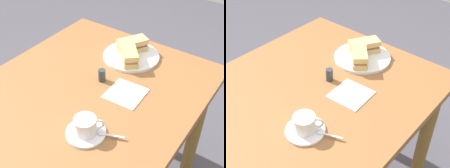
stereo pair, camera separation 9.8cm
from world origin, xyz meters
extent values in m
cube|color=brown|center=(0.00, 0.00, 0.74)|extent=(1.01, 0.89, 0.03)
cylinder|color=olive|center=(-0.43, -0.37, 0.36)|extent=(0.07, 0.07, 0.72)
cylinder|color=olive|center=(-0.43, 0.37, 0.36)|extent=(0.07, 0.07, 0.72)
cylinder|color=white|center=(-0.31, 0.02, 0.76)|extent=(0.27, 0.27, 0.01)
cube|color=#DBB974|center=(-0.35, 0.00, 0.78)|extent=(0.16, 0.14, 0.03)
cube|color=brown|center=(-0.35, 0.00, 0.80)|extent=(0.15, 0.12, 0.01)
cube|color=#E2B36D|center=(-0.35, 0.00, 0.82)|extent=(0.16, 0.14, 0.03)
cube|color=tan|center=(-0.26, 0.03, 0.78)|extent=(0.15, 0.15, 0.03)
cube|color=#AD664B|center=(-0.26, 0.03, 0.80)|extent=(0.14, 0.13, 0.01)
cube|color=tan|center=(-0.26, 0.03, 0.82)|extent=(0.15, 0.15, 0.03)
cylinder|color=white|center=(0.20, 0.15, 0.76)|extent=(0.15, 0.15, 0.01)
cylinder|color=white|center=(0.20, 0.15, 0.80)|extent=(0.08, 0.08, 0.06)
cylinder|color=#A08557|center=(0.20, 0.15, 0.83)|extent=(0.07, 0.07, 0.01)
torus|color=white|center=(0.17, 0.18, 0.80)|extent=(0.04, 0.04, 0.04)
cube|color=silver|center=(0.16, 0.24, 0.77)|extent=(0.04, 0.07, 0.00)
ellipsoid|color=silver|center=(0.18, 0.20, 0.77)|extent=(0.03, 0.03, 0.01)
cube|color=white|center=(-0.06, 0.14, 0.76)|extent=(0.16, 0.16, 0.00)
cylinder|color=#33383D|center=(-0.08, 0.01, 0.78)|extent=(0.03, 0.03, 0.06)
camera|label=1|loc=(0.74, 0.64, 1.56)|focal=47.81mm
camera|label=2|loc=(0.68, 0.72, 1.56)|focal=47.81mm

